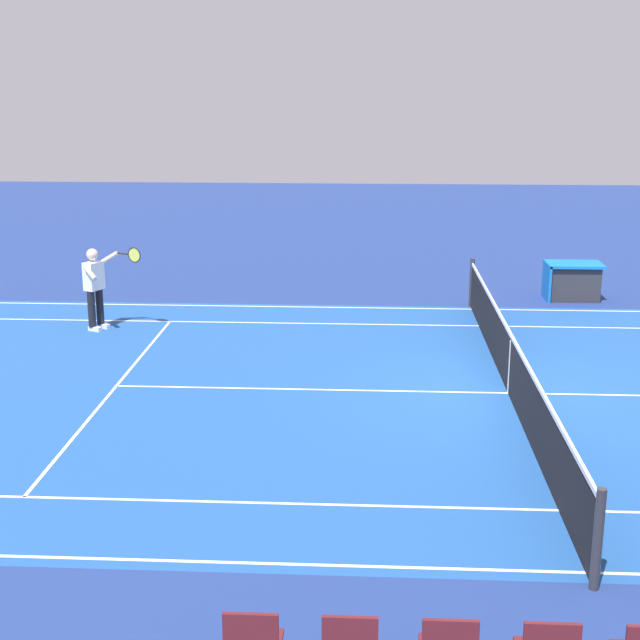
% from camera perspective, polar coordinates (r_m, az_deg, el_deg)
% --- Properties ---
extents(ground_plane, '(60.00, 60.00, 0.00)m').
position_cam_1_polar(ground_plane, '(14.96, 11.74, -4.52)').
color(ground_plane, navy).
extents(court_slab, '(24.20, 11.40, 0.00)m').
position_cam_1_polar(court_slab, '(14.96, 11.74, -4.51)').
color(court_slab, '#1E4C93').
rests_on(court_slab, ground_plane).
extents(court_line_markings, '(23.85, 11.05, 0.01)m').
position_cam_1_polar(court_line_markings, '(14.96, 11.74, -4.50)').
color(court_line_markings, white).
rests_on(court_line_markings, ground_plane).
extents(tennis_net, '(0.10, 11.70, 1.08)m').
position_cam_1_polar(tennis_net, '(14.81, 11.84, -2.72)').
color(tennis_net, '#2D2D33').
rests_on(tennis_net, ground_plane).
extents(tennis_player_near, '(1.19, 0.75, 1.70)m').
position_cam_1_polar(tennis_player_near, '(18.65, -13.88, 2.18)').
color(tennis_player_near, black).
rests_on(tennis_player_near, ground_plane).
extents(equipment_cart_tarped, '(1.25, 0.84, 0.85)m').
position_cam_1_polar(equipment_cart_tarped, '(21.49, 15.51, 2.39)').
color(equipment_cart_tarped, '#2D2D33').
rests_on(equipment_cart_tarped, ground_plane).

